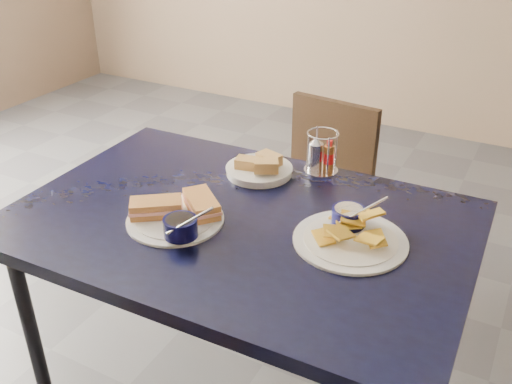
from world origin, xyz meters
The scene contains 7 objects.
ground centered at (0.00, 0.00, 0.00)m, with size 6.00×6.00×0.00m, color #4C4C51.
dining_table centered at (0.02, -0.20, 0.69)m, with size 1.28×0.87×0.75m.
chair_far centered at (-0.05, 0.60, 0.46)m, with size 0.42×0.40×0.80m.
sandwich_plate centered at (-0.11, -0.29, 0.77)m, with size 0.30×0.27×0.12m.
plantain_plate centered at (0.33, -0.15, 0.77)m, with size 0.30×0.30×0.12m.
bread_basket centered at (-0.05, 0.07, 0.77)m, with size 0.21×0.21×0.07m.
condiment_caddy centered at (0.11, 0.18, 0.81)m, with size 0.11×0.11×0.14m.
Camera 1 is at (0.70, -1.37, 1.58)m, focal length 40.00 mm.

